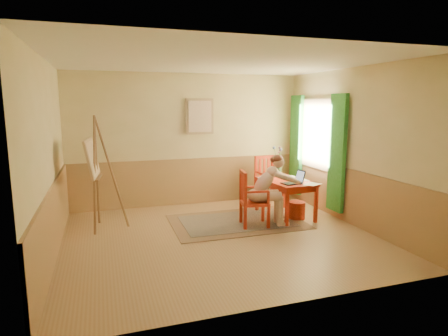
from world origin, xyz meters
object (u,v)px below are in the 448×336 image
object	(u,v)px
chair_left	(252,199)
laptop	(294,181)
table	(285,185)
easel	(94,163)
chair_back	(267,180)
figure	(269,187)

from	to	relation	value
chair_left	laptop	bearing A→B (deg)	1.77
chair_left	table	bearing A→B (deg)	22.95
laptop	easel	distance (m)	3.55
chair_left	laptop	xyz separation A→B (m)	(0.85, 0.03, 0.27)
chair_back	easel	distance (m)	3.66
chair_back	figure	size ratio (longest dim) A/B	0.81
table	laptop	distance (m)	0.36
table	chair_left	distance (m)	0.92
chair_left	easel	size ratio (longest dim) A/B	0.51
table	chair_left	world-z (taller)	chair_left
chair_back	easel	xyz separation A→B (m)	(-3.54, -0.64, 0.65)
chair_back	chair_left	bearing A→B (deg)	-124.12
table	chair_left	xyz separation A→B (m)	(-0.84, -0.36, -0.13)
chair_back	easel	bearing A→B (deg)	-169.70
chair_back	figure	bearing A→B (deg)	-113.94
laptop	table	bearing A→B (deg)	91.33
table	easel	world-z (taller)	easel
chair_left	easel	distance (m)	2.79
figure	chair_left	bearing A→B (deg)	170.68
chair_back	easel	size ratio (longest dim) A/B	0.52
table	chair_back	world-z (taller)	chair_back
figure	easel	xyz separation A→B (m)	(-2.91, 0.78, 0.47)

